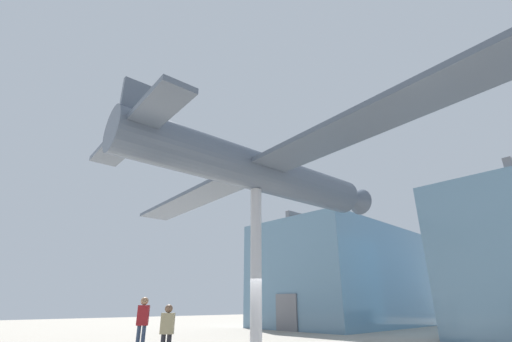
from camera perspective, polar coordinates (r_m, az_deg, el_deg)
The scene contains 5 objects.
glass_pavilion_left at distance 30.82m, azimuth 14.68°, elevation -16.68°, with size 8.74×15.14×8.17m.
support_pylon_central at distance 13.13m, azimuth 0.00°, elevation -15.50°, with size 0.42×0.42×5.93m.
suspended_airplane at distance 14.18m, azimuth 0.74°, elevation -0.17°, with size 20.49×13.43×2.77m.
visitor_person at distance 11.86m, azimuth -14.60°, elevation -24.11°, with size 0.43×0.45×1.62m.
visitor_second at distance 14.34m, azimuth -18.38°, elevation -22.43°, with size 0.42×0.45×1.88m.
Camera 1 is at (9.43, -9.05, 1.62)m, focal length 24.00 mm.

